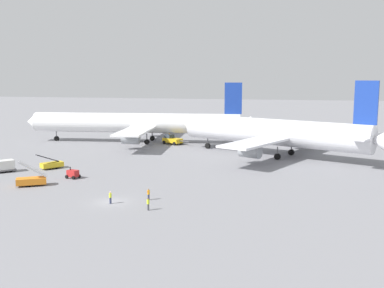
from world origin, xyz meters
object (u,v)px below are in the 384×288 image
object	(u,v)px
gse_belt_loader_portside	(52,164)
ground_crew_ramp_agent_by_cones	(110,197)
airliner_at_gate_left	(138,123)
gse_gpu_cart_small	(73,174)
airliner_being_pushed	(274,133)
ground_crew_marshaller_foreground	(148,204)
pushback_tug	(172,140)
gse_stair_truck_yellow	(31,179)
ground_crew_wing_walker_right	(148,194)
gse_container_dolly_flat	(5,166)

from	to	relation	value
gse_belt_loader_portside	ground_crew_ramp_agent_by_cones	bearing A→B (deg)	-43.22
airliner_at_gate_left	gse_gpu_cart_small	world-z (taller)	airliner_at_gate_left
airliner_being_pushed	ground_crew_marshaller_foreground	world-z (taller)	airliner_being_pushed
airliner_being_pushed	pushback_tug	world-z (taller)	airliner_being_pushed
airliner_at_gate_left	pushback_tug	world-z (taller)	airliner_at_gate_left
airliner_being_pushed	pushback_tug	size ratio (longest dim) A/B	5.79
gse_stair_truck_yellow	ground_crew_wing_walker_right	xyz separation A→B (m)	(20.64, -3.40, -0.20)
ground_crew_wing_walker_right	gse_belt_loader_portside	bearing A→B (deg)	146.87
ground_crew_wing_walker_right	gse_gpu_cart_small	bearing A→B (deg)	149.93
airliner_at_gate_left	ground_crew_wing_walker_right	bearing A→B (deg)	-67.90
gse_container_dolly_flat	gse_belt_loader_portside	size ratio (longest dim) A/B	0.82
gse_belt_loader_portside	ground_crew_ramp_agent_by_cones	world-z (taller)	gse_belt_loader_portside
pushback_tug	gse_stair_truck_yellow	distance (m)	49.11
gse_container_dolly_flat	ground_crew_ramp_agent_by_cones	distance (m)	30.69
gse_stair_truck_yellow	ground_crew_marshaller_foreground	size ratio (longest dim) A/B	2.96
airliner_at_gate_left	airliner_being_pushed	xyz separation A→B (m)	(36.09, -12.77, 0.11)
airliner_being_pushed	ground_crew_marshaller_foreground	xyz separation A→B (m)	(-13.08, -44.66, -4.31)
gse_stair_truck_yellow	ground_crew_wing_walker_right	distance (m)	20.92
gse_stair_truck_yellow	gse_gpu_cart_small	size ratio (longest dim) A/B	2.00
airliner_at_gate_left	ground_crew_ramp_agent_by_cones	bearing A→B (deg)	-73.01
gse_gpu_cart_small	ground_crew_ramp_agent_by_cones	size ratio (longest dim) A/B	1.45
gse_container_dolly_flat	ground_crew_wing_walker_right	bearing A→B (deg)	-20.34
airliner_at_gate_left	gse_stair_truck_yellow	size ratio (longest dim) A/B	12.33
pushback_tug	ground_crew_marshaller_foreground	size ratio (longest dim) A/B	4.82
airliner_being_pushed	ground_crew_wing_walker_right	xyz separation A→B (m)	(-14.67, -39.97, -4.34)
gse_container_dolly_flat	ground_crew_wing_walker_right	world-z (taller)	gse_container_dolly_flat
pushback_tug	gse_belt_loader_portside	bearing A→B (deg)	-110.33
pushback_tug	gse_container_dolly_flat	size ratio (longest dim) A/B	2.05
ground_crew_ramp_agent_by_cones	ground_crew_marshaller_foreground	world-z (taller)	ground_crew_ramp_agent_by_cones
gse_belt_loader_portside	ground_crew_wing_walker_right	distance (m)	29.65
ground_crew_ramp_agent_by_cones	ground_crew_wing_walker_right	world-z (taller)	ground_crew_ramp_agent_by_cones
ground_crew_ramp_agent_by_cones	pushback_tug	bearing A→B (deg)	97.59
pushback_tug	ground_crew_ramp_agent_by_cones	bearing A→B (deg)	-82.41
pushback_tug	gse_gpu_cart_small	world-z (taller)	pushback_tug
gse_gpu_cart_small	airliner_at_gate_left	bearing A→B (deg)	95.92
airliner_being_pushed	gse_belt_loader_portside	world-z (taller)	airliner_being_pushed
pushback_tug	gse_belt_loader_portside	distance (m)	37.84
gse_stair_truck_yellow	gse_gpu_cart_small	world-z (taller)	gse_stair_truck_yellow
gse_belt_loader_portside	ground_crew_marshaller_foreground	xyz separation A→B (m)	(26.42, -20.89, 0.03)
airliner_at_gate_left	gse_belt_loader_portside	bearing A→B (deg)	-95.33
pushback_tug	airliner_at_gate_left	bearing A→B (deg)	173.80
ground_crew_marshaller_foreground	gse_container_dolly_flat	bearing A→B (deg)	153.66
gse_stair_truck_yellow	ground_crew_wing_walker_right	world-z (taller)	gse_stair_truck_yellow
airliner_being_pushed	ground_crew_marshaller_foreground	size ratio (longest dim) A/B	27.87
airliner_at_gate_left	gse_belt_loader_portside	world-z (taller)	airliner_at_gate_left
ground_crew_marshaller_foreground	pushback_tug	bearing A→B (deg)	103.24
gse_gpu_cart_small	ground_crew_ramp_agent_by_cones	distance (m)	17.97
gse_belt_loader_portside	ground_crew_ramp_agent_by_cones	distance (m)	28.05
gse_belt_loader_portside	gse_container_dolly_flat	bearing A→B (deg)	-145.02
airliner_being_pushed	gse_belt_loader_portside	distance (m)	46.30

